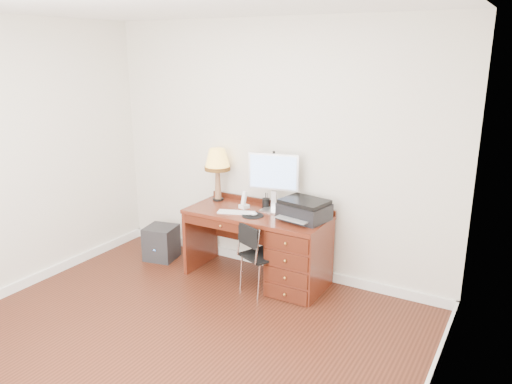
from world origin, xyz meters
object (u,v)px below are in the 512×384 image
Objects in this scene: printer at (304,210)px; equipment_box at (161,243)px; monitor at (274,175)px; phone at (244,203)px; desk at (284,248)px; leg_lamp at (217,163)px; chair at (259,252)px.

equipment_box is (-1.76, -0.14, -0.65)m from printer.
monitor reaches higher than printer.
monitor is 1.18× the size of printer.
phone is (-0.70, 0.01, -0.05)m from printer.
phone reaches higher than desk.
printer reaches higher than equipment_box.
leg_lamp is 0.79× the size of chair.
printer reaches higher than chair.
printer reaches higher than desk.
printer is 0.70× the size of chair.
chair is (0.06, -0.42, -0.69)m from monitor.
desk is at bearing -46.99° from monitor.
leg_lamp is 1.15m from chair.
leg_lamp is 1.49× the size of equipment_box.
chair is at bearing -25.65° from phone.
equipment_box is (-1.42, 0.19, -0.25)m from chair.
printer is (0.39, -0.10, -0.28)m from monitor.
leg_lamp is at bearing 173.52° from chair.
monitor is at bearing 145.24° from desk.
printer is at bearing -5.90° from leg_lamp.
desk is 0.32m from chair.
leg_lamp is (-1.11, 0.11, 0.33)m from printer.
monitor reaches higher than chair.
chair is (-0.14, -0.28, 0.04)m from desk.
monitor reaches higher than equipment_box.
printer is (0.19, 0.04, 0.44)m from desk.
phone is at bearing -176.42° from monitor.
phone is at bearing -14.66° from leg_lamp.
leg_lamp is at bearing 166.37° from monitor.
printer is at bearing -26.09° from monitor.
monitor is 1.04× the size of leg_lamp.
chair is (0.37, -0.34, -0.36)m from phone.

